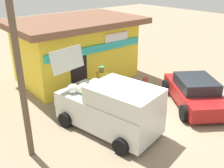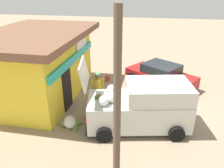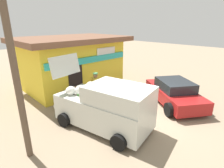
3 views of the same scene
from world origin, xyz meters
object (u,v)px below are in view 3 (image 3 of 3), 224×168
Objects in this scene: customer_bending at (77,96)px; parked_sedan at (174,93)px; delivery_van at (106,106)px; unloaded_banana_pile at (60,105)px; vendor_standing at (96,86)px; storefront_bar at (73,62)px; paint_bucket at (130,86)px.

parked_sedan is at bearing -32.29° from customer_bending.
delivery_van is 1.90m from customer_bending.
unloaded_banana_pile is (-0.57, 2.89, -0.76)m from delivery_van.
vendor_standing is at bearing 9.93° from customer_bending.
storefront_bar is at bearing 58.40° from customer_bending.
customer_bending is at bearing 147.71° from parked_sedan.
delivery_van is 5.09× the size of unloaded_banana_pile.
parked_sedan is 5.22m from customer_bending.
unloaded_banana_pile is at bearing -135.89° from storefront_bar.
delivery_van reaches higher than unloaded_banana_pile.
paint_bucket is (4.52, 0.37, -0.74)m from customer_bending.
delivery_van is 3.04m from unloaded_banana_pile.
unloaded_banana_pile is at bearing 141.89° from parked_sedan.
delivery_van is at bearing -110.46° from storefront_bar.
paint_bucket is at bearing -52.92° from storefront_bar.
parked_sedan is at bearing -92.07° from paint_bucket.
vendor_standing is at bearing -103.25° from storefront_bar.
unloaded_banana_pile is at bearing 112.88° from customer_bending.
storefront_bar reaches higher than unloaded_banana_pile.
storefront_bar is 4.20m from customer_bending.
unloaded_banana_pile is (-4.83, 3.79, -0.41)m from parked_sedan.
unloaded_banana_pile is 2.61× the size of paint_bucket.
storefront_bar is 3.43m from vendor_standing.
delivery_van reaches higher than vendor_standing.
delivery_van is 13.27× the size of paint_bucket.
parked_sedan reaches higher than unloaded_banana_pile.
customer_bending reaches higher than parked_sedan.
customer_bending is (-4.41, 2.79, 0.29)m from parked_sedan.
parked_sedan is at bearing -70.30° from storefront_bar.
storefront_bar reaches higher than customer_bending.
parked_sedan is (2.25, -6.29, -1.13)m from storefront_bar.
vendor_standing is 3.25m from paint_bucket.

